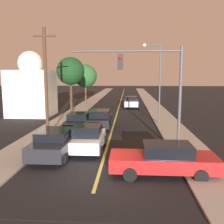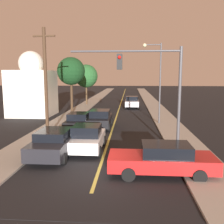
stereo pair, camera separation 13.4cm
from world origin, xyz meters
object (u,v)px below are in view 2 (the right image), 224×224
object	(u,v)px
tree_left_near	(86,76)
tree_left_far	(71,71)
car_outer_lane_front	(55,142)
car_far_oncoming	(132,102)
car_outer_lane_second	(79,121)
streetlamp_right	(156,73)
car_near_lane_second	(100,119)
utility_pole_left	(46,82)
car_near_lane_front	(87,138)
car_crossing_right	(163,159)
traffic_signal_mast	(153,80)
domed_building_left	(32,88)

from	to	relation	value
tree_left_near	tree_left_far	distance (m)	9.87
car_outer_lane_front	car_far_oncoming	distance (m)	22.14
car_outer_lane_second	streetlamp_right	xyz separation A→B (m)	(6.86, 3.03, 4.16)
car_near_lane_second	tree_left_near	size ratio (longest dim) A/B	0.71
car_outer_lane_front	utility_pole_left	bearing A→B (deg)	114.45
car_near_lane_front	car_outer_lane_front	size ratio (longest dim) A/B	0.80
car_near_lane_front	car_crossing_right	world-z (taller)	car_near_lane_front
car_outer_lane_second	traffic_signal_mast	xyz separation A→B (m)	(5.71, -6.20, 3.69)
streetlamp_right	tree_left_near	size ratio (longest dim) A/B	1.21
traffic_signal_mast	tree_left_near	world-z (taller)	tree_left_near
tree_left_far	domed_building_left	bearing A→B (deg)	-168.68
car_outer_lane_front	traffic_signal_mast	bearing A→B (deg)	7.76
car_near_lane_front	car_outer_lane_second	distance (m)	6.26
car_near_lane_second	tree_left_near	bearing A→B (deg)	103.79
car_near_lane_second	traffic_signal_mast	bearing A→B (deg)	-60.74
car_far_oncoming	car_near_lane_second	bearing A→B (deg)	78.03
utility_pole_left	car_outer_lane_second	bearing A→B (deg)	61.59
car_near_lane_front	car_far_oncoming	bearing A→B (deg)	81.94
car_near_lane_front	tree_left_near	distance (m)	24.79
tree_left_near	domed_building_left	bearing A→B (deg)	-112.76
car_near_lane_front	utility_pole_left	world-z (taller)	utility_pole_left
domed_building_left	traffic_signal_mast	bearing A→B (deg)	-46.96
tree_left_far	domed_building_left	xyz separation A→B (m)	(-4.44, -0.89, -1.97)
car_far_oncoming	streetlamp_right	size ratio (longest dim) A/B	0.50
car_near_lane_front	utility_pole_left	xyz separation A→B (m)	(-3.49, 2.82, 3.43)
car_outer_lane_second	streetlamp_right	bearing A→B (deg)	23.85
car_far_oncoming	traffic_signal_mast	bearing A→B (deg)	92.79
tree_left_near	car_outer_lane_second	bearing A→B (deg)	-82.22
car_near_lane_second	tree_left_near	world-z (taller)	tree_left_near
car_outer_lane_second	traffic_signal_mast	size ratio (longest dim) A/B	0.67
car_outer_lane_second	car_crossing_right	xyz separation A→B (m)	(5.98, -9.49, 0.01)
car_near_lane_second	car_outer_lane_second	distance (m)	1.96
traffic_signal_mast	streetlamp_right	bearing A→B (deg)	82.89
car_outer_lane_second	tree_left_far	xyz separation A→B (m)	(-2.54, 8.28, 4.39)
car_outer_lane_front	car_crossing_right	size ratio (longest dim) A/B	0.99
car_outer_lane_second	domed_building_left	distance (m)	10.45
car_crossing_right	traffic_signal_mast	bearing A→B (deg)	4.72
car_near_lane_front	car_outer_lane_front	bearing A→B (deg)	-151.29
car_near_lane_front	tree_left_near	xyz separation A→B (m)	(-4.24, 24.14, 3.73)
car_far_oncoming	car_near_lane_front	bearing A→B (deg)	81.94
car_outer_lane_front	utility_pole_left	distance (m)	5.41
car_far_oncoming	car_crossing_right	distance (m)	24.18
traffic_signal_mast	car_near_lane_second	bearing A→B (deg)	119.26
tree_left_near	car_crossing_right	bearing A→B (deg)	-72.97
tree_left_near	car_near_lane_front	bearing A→B (deg)	-80.03
car_near_lane_second	tree_left_near	xyz separation A→B (m)	(-4.24, 17.28, 3.71)
car_near_lane_second	domed_building_left	size ratio (longest dim) A/B	0.59
car_far_oncoming	domed_building_left	size ratio (longest dim) A/B	0.51
car_near_lane_second	tree_left_far	bearing A→B (deg)	120.09
utility_pole_left	tree_left_near	bearing A→B (deg)	92.02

